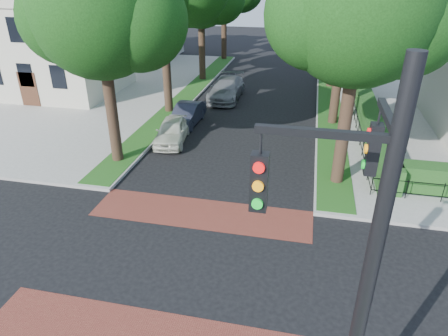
{
  "coord_description": "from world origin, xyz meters",
  "views": [
    {
      "loc": [
        3.82,
        -10.08,
        9.08
      ],
      "look_at": [
        0.69,
        4.37,
        1.6
      ],
      "focal_mm": 32.0,
      "sensor_mm": 36.0,
      "label": 1
    }
  ],
  "objects": [
    {
      "name": "ground",
      "position": [
        0.0,
        0.0,
        0.0
      ],
      "size": [
        120.0,
        120.0,
        0.0
      ],
      "primitive_type": "plane",
      "color": "black",
      "rests_on": "ground"
    },
    {
      "name": "sidewalk_nw",
      "position": [
        -19.5,
        19.0,
        0.07
      ],
      "size": [
        30.0,
        30.0,
        0.15
      ],
      "primitive_type": "cube",
      "color": "gray",
      "rests_on": "ground"
    },
    {
      "name": "crosswalk_far",
      "position": [
        0.0,
        3.2,
        0.01
      ],
      "size": [
        9.0,
        2.2,
        0.01
      ],
      "primitive_type": "cube",
      "color": "maroon",
      "rests_on": "ground"
    },
    {
      "name": "fence_main_road",
      "position": [
        6.9,
        15.0,
        0.6
      ],
      "size": [
        0.06,
        18.0,
        0.9
      ],
      "primitive_type": null,
      "color": "black",
      "rests_on": "sidewalk_ne"
    },
    {
      "name": "grass_strip_ne",
      "position": [
        5.4,
        19.1,
        0.16
      ],
      "size": [
        1.6,
        29.8,
        0.02
      ],
      "primitive_type": "cube",
      "color": "#164814",
      "rests_on": "sidewalk_ne"
    },
    {
      "name": "parked_car_front",
      "position": [
        -3.6,
        10.15,
        0.69
      ],
      "size": [
        2.14,
        4.21,
        1.37
      ],
      "primitive_type": "imported",
      "rotation": [
        0.0,
        0.0,
        0.13
      ],
      "color": "silver",
      "rests_on": "ground"
    },
    {
      "name": "grass_strip_nw",
      "position": [
        -5.4,
        19.1,
        0.16
      ],
      "size": [
        1.6,
        29.8,
        0.02
      ],
      "primitive_type": "cube",
      "color": "#164814",
      "rests_on": "sidewalk_nw"
    },
    {
      "name": "tree_left_near",
      "position": [
        -5.4,
        7.23,
        7.27
      ],
      "size": [
        7.5,
        6.45,
        10.2
      ],
      "color": "black",
      "rests_on": "sidewalk_nw"
    },
    {
      "name": "house_left_far",
      "position": [
        -15.49,
        31.99,
        5.04
      ],
      "size": [
        10.0,
        9.0,
        10.14
      ],
      "color": "#BAB5A7",
      "rests_on": "sidewalk_nw"
    },
    {
      "name": "parked_car_rear",
      "position": [
        -2.3,
        19.06,
        0.79
      ],
      "size": [
        2.24,
        5.44,
        1.57
      ],
      "primitive_type": "imported",
      "rotation": [
        0.0,
        0.0,
        0.01
      ],
      "color": "slate",
      "rests_on": "ground"
    },
    {
      "name": "traffic_signal",
      "position": [
        4.89,
        -4.41,
        4.71
      ],
      "size": [
        2.17,
        2.0,
        8.0
      ],
      "color": "black",
      "rests_on": "sidewalk_se"
    },
    {
      "name": "hedge_main_road",
      "position": [
        7.7,
        15.0,
        0.75
      ],
      "size": [
        1.0,
        18.0,
        1.2
      ],
      "primitive_type": "cube",
      "color": "#1C4016",
      "rests_on": "sidewalk_ne"
    },
    {
      "name": "parked_car_middle",
      "position": [
        -3.6,
        13.06,
        0.67
      ],
      "size": [
        1.52,
        4.11,
        1.34
      ],
      "primitive_type": "imported",
      "rotation": [
        0.0,
        0.0,
        -0.03
      ],
      "color": "#202331",
      "rests_on": "ground"
    },
    {
      "name": "tree_right_near",
      "position": [
        5.6,
        7.24,
        7.63
      ],
      "size": [
        7.75,
        6.67,
        10.66
      ],
      "color": "black",
      "rests_on": "sidewalk_ne"
    },
    {
      "name": "house_left_near",
      "position": [
        -15.49,
        17.99,
        5.04
      ],
      "size": [
        10.0,
        9.0,
        10.14
      ],
      "color": "beige",
      "rests_on": "sidewalk_nw"
    }
  ]
}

